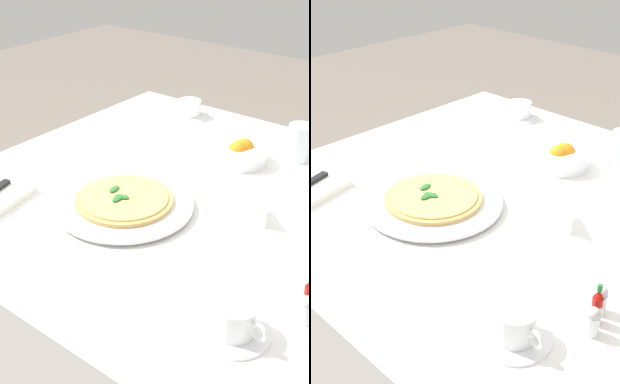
# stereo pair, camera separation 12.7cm
# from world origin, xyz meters

# --- Properties ---
(dining_table) EXTENTS (1.10, 1.10, 0.76)m
(dining_table) POSITION_xyz_m (0.00, 0.00, 0.62)
(dining_table) COLOR white
(dining_table) RESTS_ON ground_plane
(pizza_plate) EXTENTS (0.33, 0.33, 0.02)m
(pizza_plate) POSITION_xyz_m (0.15, -0.06, 0.77)
(pizza_plate) COLOR white
(pizza_plate) RESTS_ON dining_table
(pizza) EXTENTS (0.23, 0.23, 0.02)m
(pizza) POSITION_xyz_m (0.15, -0.06, 0.78)
(pizza) COLOR #DBAD60
(pizza) RESTS_ON pizza_plate
(coffee_cup_far_left) EXTENTS (0.13, 0.13, 0.06)m
(coffee_cup_far_left) POSITION_xyz_m (-0.43, -0.28, 0.78)
(coffee_cup_far_left) COLOR white
(coffee_cup_far_left) RESTS_ON dining_table
(coffee_cup_near_right) EXTENTS (0.13, 0.13, 0.06)m
(coffee_cup_near_right) POSITION_xyz_m (0.35, 0.35, 0.79)
(coffee_cup_near_right) COLOR white
(coffee_cup_near_right) RESTS_ON dining_table
(citrus_bowl) EXTENTS (0.15, 0.15, 0.07)m
(citrus_bowl) POSITION_xyz_m (-0.23, 0.03, 0.78)
(citrus_bowl) COLOR white
(citrus_bowl) RESTS_ON dining_table
(hot_sauce_bottle) EXTENTS (0.02, 0.02, 0.08)m
(hot_sauce_bottle) POSITION_xyz_m (0.22, 0.43, 0.79)
(hot_sauce_bottle) COLOR #B7140F
(hot_sauce_bottle) RESTS_ON dining_table
(salt_shaker) EXTENTS (0.03, 0.03, 0.06)m
(salt_shaker) POSITION_xyz_m (0.25, 0.44, 0.78)
(salt_shaker) COLOR white
(salt_shaker) RESTS_ON dining_table
(pepper_shaker) EXTENTS (0.03, 0.03, 0.06)m
(pepper_shaker) POSITION_xyz_m (0.19, 0.42, 0.78)
(pepper_shaker) COLOR white
(pepper_shaker) RESTS_ON dining_table
(menu_card) EXTENTS (0.06, 0.07, 0.06)m
(menu_card) POSITION_xyz_m (0.00, 0.21, 0.79)
(menu_card) COLOR white
(menu_card) RESTS_ON dining_table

